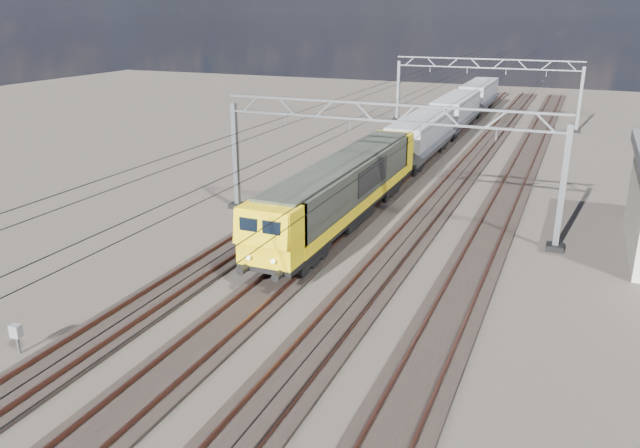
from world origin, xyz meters
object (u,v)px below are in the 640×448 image
at_px(catenary_gantry_mid, 383,161).
at_px(trackside_cabinet, 16,332).
at_px(hopper_wagon_lead, 421,135).
at_px(locomotive, 345,187).
at_px(hopper_wagon_mid, 456,111).
at_px(catenary_gantry_far, 485,90).
at_px(hopper_wagon_third, 479,94).

height_order(catenary_gantry_mid, trackside_cabinet, catenary_gantry_mid).
height_order(hopper_wagon_lead, trackside_cabinet, hopper_wagon_lead).
xyz_separation_m(locomotive, trackside_cabinet, (-5.89, -17.91, -1.45)).
height_order(catenary_gantry_mid, hopper_wagon_mid, catenary_gantry_mid).
distance_m(locomotive, trackside_cabinet, 18.91).
distance_m(catenary_gantry_far, trackside_cabinet, 55.28).
bearing_deg(hopper_wagon_mid, catenary_gantry_mid, -86.33).
xyz_separation_m(catenary_gantry_mid, locomotive, (-2.00, -0.72, -1.58)).
bearing_deg(hopper_wagon_third, catenary_gantry_mid, -87.48).
distance_m(hopper_wagon_lead, hopper_wagon_third, 28.40).
relative_size(hopper_wagon_lead, hopper_wagon_third, 1.00).
bearing_deg(catenary_gantry_far, hopper_wagon_third, 102.04).
relative_size(catenary_gantry_far, trackside_cabinet, 17.20).
bearing_deg(locomotive, hopper_wagon_lead, 90.00).
height_order(hopper_wagon_third, trackside_cabinet, hopper_wagon_third).
xyz_separation_m(catenary_gantry_far, hopper_wagon_lead, (-2.00, -19.02, -1.67)).
bearing_deg(hopper_wagon_mid, hopper_wagon_third, 90.00).
bearing_deg(trackside_cabinet, catenary_gantry_mid, 62.73).
distance_m(catenary_gantry_mid, hopper_wagon_lead, 17.18).
relative_size(catenary_gantry_mid, catenary_gantry_far, 1.00).
height_order(catenary_gantry_far, locomotive, catenary_gantry_far).
relative_size(catenary_gantry_mid, trackside_cabinet, 17.20).
height_order(catenary_gantry_mid, hopper_wagon_third, catenary_gantry_mid).
bearing_deg(hopper_wagon_lead, catenary_gantry_mid, -83.28).
xyz_separation_m(locomotive, hopper_wagon_mid, (-0.00, 31.90, -0.09)).
relative_size(hopper_wagon_lead, trackside_cabinet, 11.24).
xyz_separation_m(catenary_gantry_mid, hopper_wagon_lead, (-2.00, 16.98, -1.67)).
height_order(locomotive, hopper_wagon_lead, locomotive).
bearing_deg(locomotive, hopper_wagon_mid, 90.00).
distance_m(catenary_gantry_far, hopper_wagon_third, 9.73).
bearing_deg(trackside_cabinet, locomotive, 67.48).
height_order(catenary_gantry_far, hopper_wagon_lead, catenary_gantry_far).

